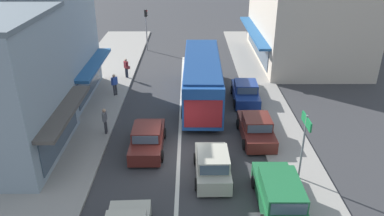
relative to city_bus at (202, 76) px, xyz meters
name	(u,v)px	position (x,y,z in m)	size (l,w,h in m)	color
ground_plane	(179,156)	(-1.50, -7.53, -1.88)	(140.00, 140.00, 0.00)	#353538
lane_centre_line	(180,123)	(-1.50, -3.53, -1.88)	(0.20, 28.00, 0.01)	silver
sidewalk_left	(84,109)	(-8.30, -1.53, -1.81)	(5.20, 44.00, 0.14)	gray
kerb_right	(270,108)	(4.70, -1.53, -1.82)	(2.80, 44.00, 0.12)	gray
shopfront_mid_block	(35,44)	(-11.68, 0.38, 2.26)	(8.08, 7.89, 8.29)	#84939E
building_right_far	(307,9)	(9.98, 9.93, 2.90)	(9.77, 13.47, 9.57)	beige
city_bus	(202,76)	(0.00, 0.00, 0.00)	(2.90, 10.90, 3.23)	#1E4C99
sedan_queue_gap_filler	(148,139)	(-3.28, -6.76, -1.22)	(1.91, 4.20, 1.47)	#561E19
hatchback_adjacent_lane_trail	(212,165)	(0.24, -9.48, -1.17)	(1.86, 3.72, 1.54)	#B7B29E
parked_wagon_kerb_front	(279,195)	(3.07, -11.84, -1.14)	(1.96, 4.51, 1.58)	#1E6638
parked_sedan_kerb_second	(256,129)	(3.05, -5.58, -1.22)	(1.96, 4.23, 1.47)	#561E19
parked_sedan_kerb_third	(245,92)	(3.17, -0.03, -1.22)	(1.98, 4.24, 1.47)	navy
traffic_light_downstreet	(146,23)	(-5.28, 12.82, 0.97)	(0.33, 0.24, 4.20)	gray
directional_road_sign	(305,133)	(4.53, -9.74, 0.80)	(0.10, 1.40, 3.60)	gray
pedestrian_with_handbag_near	(126,67)	(-6.16, 4.46, -0.81)	(0.56, 0.55, 1.63)	#232838
pedestrian_browsing_midblock	(105,119)	(-5.98, -5.11, -0.81)	(0.22, 0.57, 1.63)	#333338
pedestrian_far_walker	(115,83)	(-6.47, 0.76, -0.81)	(0.42, 0.44, 1.63)	#333338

